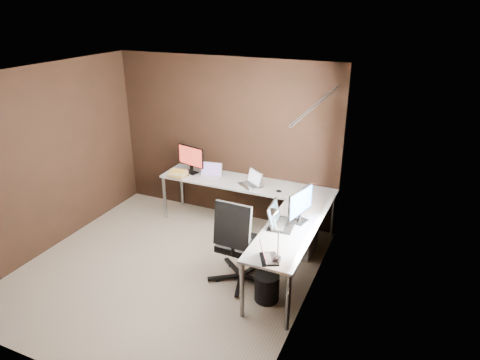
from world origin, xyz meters
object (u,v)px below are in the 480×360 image
at_px(desk_lamp, 275,228).
at_px(office_chair, 240,257).
at_px(monitor_left, 191,158).
at_px(laptop_silver, 252,183).
at_px(laptop_white, 210,175).
at_px(book_stack, 178,174).
at_px(monitor_right, 301,204).
at_px(laptop_black_small, 267,256).
at_px(wastebasket, 267,287).
at_px(drawer_pedestal, 300,231).
at_px(laptop_black_big, 279,220).

height_order(desk_lamp, office_chair, desk_lamp).
relative_size(monitor_left, laptop_silver, 1.20).
bearing_deg(laptop_white, book_stack, -171.57).
bearing_deg(monitor_right, book_stack, 87.18).
distance_m(laptop_silver, laptop_black_small, 1.93).
bearing_deg(wastebasket, book_stack, 145.89).
height_order(drawer_pedestal, book_stack, book_stack).
bearing_deg(laptop_black_small, laptop_black_big, -19.10).
distance_m(drawer_pedestal, laptop_black_small, 1.52).
distance_m(laptop_black_small, office_chair, 0.83).
bearing_deg(drawer_pedestal, laptop_black_big, -96.89).
xyz_separation_m(monitor_right, laptop_black_big, (-0.20, -0.18, -0.19)).
height_order(laptop_silver, desk_lamp, desk_lamp).
bearing_deg(drawer_pedestal, wastebasket, -91.91).
relative_size(laptop_black_small, wastebasket, 0.94).
bearing_deg(wastebasket, laptop_black_small, -72.59).
distance_m(monitor_right, book_stack, 2.24).
bearing_deg(laptop_black_small, drawer_pedestal, -26.70).
bearing_deg(laptop_black_small, desk_lamp, -60.37).
xyz_separation_m(drawer_pedestal, laptop_white, (-1.52, 0.30, 0.48)).
xyz_separation_m(monitor_right, book_stack, (-2.13, 0.65, -0.20)).
bearing_deg(monitor_left, book_stack, -103.04).
relative_size(monitor_right, laptop_black_small, 1.64).
distance_m(monitor_right, laptop_white, 1.84).
height_order(laptop_silver, wastebasket, laptop_silver).
distance_m(desk_lamp, office_chair, 1.02).
bearing_deg(laptop_black_big, laptop_silver, 33.72).
relative_size(drawer_pedestal, laptop_black_big, 1.39).
distance_m(laptop_silver, desk_lamp, 1.91).
relative_size(laptop_silver, wastebasket, 1.22).
relative_size(desk_lamp, wastebasket, 1.66).
height_order(drawer_pedestal, laptop_black_big, laptop_black_big).
height_order(laptop_black_small, book_stack, laptop_black_small).
bearing_deg(wastebasket, office_chair, 154.02).
bearing_deg(monitor_right, laptop_black_big, 145.24).
relative_size(monitor_left, desk_lamp, 0.89).
xyz_separation_m(monitor_left, laptop_white, (0.37, -0.07, -0.19)).
bearing_deg(monitor_right, office_chair, 142.33).
relative_size(laptop_silver, laptop_black_small, 1.31).
bearing_deg(monitor_left, office_chair, -29.53).
bearing_deg(drawer_pedestal, desk_lamp, -86.14).
height_order(monitor_left, monitor_right, monitor_left).
distance_m(monitor_left, desk_lamp, 2.65).
xyz_separation_m(monitor_left, desk_lamp, (1.99, -1.75, 0.10)).
bearing_deg(laptop_silver, wastebasket, -26.36).
relative_size(laptop_silver, book_stack, 1.41).
bearing_deg(monitor_left, monitor_right, -9.62).
bearing_deg(laptop_black_small, laptop_white, 13.37).
bearing_deg(laptop_silver, drawer_pedestal, 16.83).
relative_size(drawer_pedestal, desk_lamp, 1.09).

